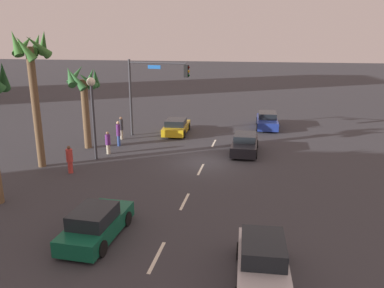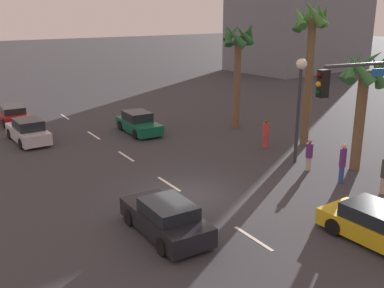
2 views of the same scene
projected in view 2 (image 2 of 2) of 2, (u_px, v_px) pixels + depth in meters
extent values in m
plane|color=#333338|center=(187.00, 196.00, 20.21)|extent=(220.00, 220.00, 0.00)
cube|color=silver|center=(65.00, 117.00, 34.83)|extent=(1.94, 0.14, 0.01)
cube|color=silver|center=(94.00, 135.00, 29.79)|extent=(2.20, 0.14, 0.01)
cube|color=silver|center=(126.00, 156.00, 25.58)|extent=(2.05, 0.14, 0.01)
cube|color=silver|center=(169.00, 184.00, 21.55)|extent=(2.11, 0.14, 0.01)
cube|color=silver|center=(253.00, 238.00, 16.46)|extent=(2.11, 0.14, 0.01)
cube|color=gold|center=(381.00, 231.00, 16.04)|extent=(4.39, 2.07, 0.62)
cube|color=black|center=(376.00, 213.00, 16.08)|extent=(2.15, 1.72, 0.52)
cylinder|color=black|center=(363.00, 215.00, 17.61)|extent=(0.65, 0.25, 0.64)
cylinder|color=black|center=(334.00, 227.00, 16.65)|extent=(0.65, 0.25, 0.64)
cube|color=black|center=(165.00, 221.00, 16.71)|extent=(4.25, 1.76, 0.71)
cube|color=black|center=(168.00, 208.00, 16.33)|extent=(2.04, 1.55, 0.47)
cylinder|color=black|center=(130.00, 217.00, 17.41)|extent=(0.64, 0.22, 0.64)
cylinder|color=black|center=(168.00, 208.00, 18.25)|extent=(0.64, 0.22, 0.64)
cylinder|color=black|center=(162.00, 247.00, 15.27)|extent=(0.64, 0.22, 0.64)
cylinder|color=black|center=(204.00, 234.00, 16.12)|extent=(0.64, 0.22, 0.64)
cube|color=#0F5138|center=(139.00, 126.00, 30.29)|extent=(4.14, 1.83, 0.66)
cube|color=black|center=(137.00, 116.00, 30.31)|extent=(2.01, 1.56, 0.58)
cylinder|color=black|center=(158.00, 131.00, 29.67)|extent=(0.65, 0.24, 0.64)
cylinder|color=black|center=(136.00, 134.00, 28.90)|extent=(0.65, 0.24, 0.64)
cylinder|color=black|center=(142.00, 123.00, 31.77)|extent=(0.65, 0.24, 0.64)
cylinder|color=black|center=(121.00, 126.00, 31.00)|extent=(0.65, 0.24, 0.64)
cube|color=maroon|center=(13.00, 116.00, 33.11)|extent=(4.48, 1.77, 0.62)
cube|color=black|center=(13.00, 109.00, 32.73)|extent=(2.17, 1.52, 0.46)
cylinder|color=black|center=(20.00, 113.00, 34.67)|extent=(0.64, 0.23, 0.64)
cylinder|color=black|center=(5.00, 123.00, 31.63)|extent=(0.64, 0.23, 0.64)
cylinder|color=black|center=(28.00, 120.00, 32.40)|extent=(0.64, 0.23, 0.64)
cube|color=#B7B7BC|center=(28.00, 134.00, 28.29)|extent=(4.41, 1.89, 0.71)
cube|color=black|center=(28.00, 124.00, 27.90)|extent=(2.15, 1.58, 0.60)
cylinder|color=black|center=(10.00, 134.00, 28.97)|extent=(0.65, 0.25, 0.64)
cylinder|color=black|center=(35.00, 130.00, 29.84)|extent=(0.65, 0.25, 0.64)
cylinder|color=black|center=(21.00, 144.00, 26.86)|extent=(0.65, 0.25, 0.64)
cylinder|color=black|center=(48.00, 139.00, 27.73)|extent=(0.65, 0.25, 0.64)
cylinder|color=#38383D|center=(380.00, 63.00, 16.35)|extent=(0.84, 4.91, 0.12)
cube|color=black|center=(323.00, 84.00, 15.57)|extent=(0.36, 0.36, 0.95)
sphere|color=#360503|center=(319.00, 75.00, 15.41)|extent=(0.20, 0.20, 0.20)
sphere|color=orange|center=(319.00, 84.00, 15.50)|extent=(0.20, 0.20, 0.20)
sphere|color=black|center=(318.00, 93.00, 15.59)|extent=(0.20, 0.20, 0.20)
cube|color=#1959B2|center=(384.00, 72.00, 16.54)|extent=(0.20, 1.09, 0.28)
cylinder|color=#2D2D33|center=(298.00, 117.00, 23.96)|extent=(0.18, 0.18, 5.00)
sphere|color=#F2EACC|center=(301.00, 64.00, 23.16)|extent=(0.56, 0.56, 0.56)
cylinder|color=#2D478C|center=(341.00, 175.00, 21.63)|extent=(0.31, 0.31, 0.81)
cylinder|color=#59266B|center=(343.00, 158.00, 21.38)|extent=(0.41, 0.41, 0.89)
sphere|color=tan|center=(344.00, 146.00, 21.22)|extent=(0.24, 0.24, 0.24)
cylinder|color=#B2A58C|center=(308.00, 164.00, 23.34)|extent=(0.33, 0.33, 0.68)
cylinder|color=#59266B|center=(309.00, 150.00, 23.14)|extent=(0.45, 0.45, 0.75)
sphere|color=#8C664C|center=(310.00, 142.00, 23.00)|extent=(0.20, 0.20, 0.20)
cylinder|color=#BF3833|center=(265.00, 142.00, 27.10)|extent=(0.40, 0.40, 0.73)
cylinder|color=#BF3833|center=(266.00, 129.00, 26.88)|extent=(0.54, 0.54, 0.79)
sphere|color=brown|center=(266.00, 121.00, 26.74)|extent=(0.21, 0.21, 0.21)
cylinder|color=#B2A58C|center=(383.00, 185.00, 20.33)|extent=(0.32, 0.32, 0.79)
cylinder|color=brown|center=(359.00, 121.00, 22.81)|extent=(0.52, 0.52, 5.13)
cone|color=#2D6633|center=(377.00, 72.00, 21.36)|extent=(0.76, 1.29, 1.68)
cone|color=#2D6633|center=(382.00, 64.00, 22.05)|extent=(1.65, 1.23, 1.58)
cone|color=#2D6633|center=(366.00, 62.00, 22.81)|extent=(1.74, 1.52, 1.57)
cone|color=#2D6633|center=(353.00, 66.00, 22.79)|extent=(0.76, 1.59, 1.66)
cone|color=#2D6633|center=(349.00, 70.00, 22.18)|extent=(1.49, 1.40, 1.38)
cone|color=#2D6633|center=(360.00, 69.00, 21.36)|extent=(1.69, 1.13, 1.63)
cylinder|color=brown|center=(237.00, 83.00, 30.85)|extent=(0.47, 0.47, 6.27)
cone|color=#235628|center=(244.00, 35.00, 29.29)|extent=(0.82, 1.48, 1.41)
cone|color=#235628|center=(250.00, 34.00, 29.83)|extent=(1.32, 1.22, 1.57)
cone|color=#235628|center=(244.00, 35.00, 30.74)|extent=(1.81, 1.34, 1.71)
cone|color=#235628|center=(232.00, 34.00, 30.47)|extent=(0.57, 1.37, 1.36)
cone|color=#235628|center=(228.00, 35.00, 29.84)|extent=(1.46, 1.05, 1.52)
cone|color=#235628|center=(235.00, 36.00, 29.12)|extent=(1.70, 1.48, 1.69)
cylinder|color=brown|center=(308.00, 83.00, 26.71)|extent=(0.48, 0.48, 7.53)
cone|color=#38702D|center=(321.00, 15.00, 25.02)|extent=(0.68, 1.12, 1.43)
cone|color=#38702D|center=(324.00, 15.00, 25.56)|extent=(1.32, 1.17, 1.29)
cone|color=#38702D|center=(318.00, 16.00, 26.09)|extent=(1.38, 0.96, 1.27)
cone|color=#38702D|center=(310.00, 13.00, 26.31)|extent=(1.09, 1.31, 1.64)
cone|color=#38702D|center=(301.00, 19.00, 26.15)|extent=(0.88, 1.40, 1.58)
cone|color=#38702D|center=(299.00, 16.00, 25.48)|extent=(1.78, 1.17, 1.51)
cone|color=#38702D|center=(313.00, 13.00, 24.78)|extent=(1.47, 1.42, 1.67)
cube|color=slate|center=(300.00, 12.00, 60.13)|extent=(12.85, 18.21, 15.08)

